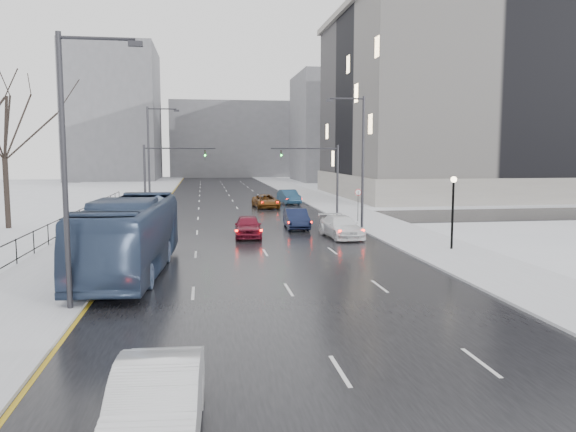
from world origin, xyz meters
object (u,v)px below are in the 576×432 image
tree_park_e (9,230)px  lamppost_r_mid (453,202)px  sedan_right_far (341,227)px  mast_signal_left (158,173)px  sedan_right_cross (266,201)px  sedan_right_distant (289,197)px  sedan_center_near (248,226)px  no_uturn_sign (358,195)px  sedan_right_near (296,219)px  sedan_left_near (156,406)px  mast_signal_right (326,172)px  streetlight_l_near (71,158)px  bus (131,235)px  streetlight_r_mid (360,155)px  streetlight_l_far (151,155)px

tree_park_e → lamppost_r_mid: size_ratio=3.15×
tree_park_e → sedan_right_far: (23.99, -7.92, 0.78)m
mast_signal_left → sedan_right_cross: mast_signal_left is taller
mast_signal_left → sedan_right_distant: (13.46, 13.87, -3.27)m
sedan_right_cross → sedan_center_near: bearing=-104.9°
no_uturn_sign → sedan_right_near: bearing=-152.3°
tree_park_e → sedan_left_near: size_ratio=2.75×
tree_park_e → lamppost_r_mid: (29.20, -14.00, 2.94)m
sedan_center_near → sedan_right_near: same height
sedan_right_distant → lamppost_r_mid: bearing=-88.0°
sedan_right_far → sedan_right_distant: bearing=83.9°
mast_signal_left → mast_signal_right: bearing=0.0°
tree_park_e → streetlight_l_near: streetlight_l_near is taller
no_uturn_sign → bus: bus is taller
lamppost_r_mid → sedan_left_near: (-15.50, -20.16, -2.09)m
streetlight_r_mid → no_uturn_sign: 5.30m
sedan_right_near → sedan_right_distant: 21.02m
sedan_right_near → sedan_right_cross: size_ratio=0.91×
tree_park_e → streetlight_l_near: size_ratio=1.35×
tree_park_e → sedan_right_near: tree_park_e is taller
mast_signal_right → sedan_right_cross: mast_signal_right is taller
sedan_left_near → mast_signal_left: bearing=96.3°
streetlight_l_near → mast_signal_left: streetlight_l_near is taller
lamppost_r_mid → mast_signal_left: bearing=135.5°
mast_signal_right → mast_signal_left: same height
lamppost_r_mid → sedan_right_near: bearing=124.3°
no_uturn_sign → sedan_center_near: size_ratio=0.61×
bus → lamppost_r_mid: bearing=14.6°
bus → sedan_left_near: bearing=-77.8°
sedan_right_far → tree_park_e: bearing=156.4°
no_uturn_sign → sedan_right_distant: 18.18m
no_uturn_sign → sedan_right_cross: no_uturn_sign is taller
sedan_right_near → bus: bearing=-123.9°
streetlight_r_mid → sedan_right_distant: size_ratio=2.06×
streetlight_l_far → mast_signal_right: 16.07m
streetlight_l_near → mast_signal_right: 32.03m
sedan_left_near → sedan_right_cross: bearing=83.1°
lamppost_r_mid → sedan_center_near: size_ratio=0.96×
sedan_left_near → no_uturn_sign: bearing=70.2°
sedan_right_far → sedan_right_distant: 25.79m
streetlight_l_far → sedan_right_far: bearing=-48.8°
no_uturn_sign → sedan_left_near: 36.83m
bus → tree_park_e: bearing=126.2°
sedan_right_far → sedan_right_distant: (0.34, 25.79, 0.06)m
streetlight_l_far → no_uturn_sign: (17.37, -8.00, -3.32)m
streetlight_r_mid → streetlight_l_near: 25.82m
sedan_right_near → no_uturn_sign: bearing=29.6°
bus → sedan_center_near: 12.57m
mast_signal_right → mast_signal_left: size_ratio=1.00×
mast_signal_right → streetlight_r_mid: bearing=-84.0°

